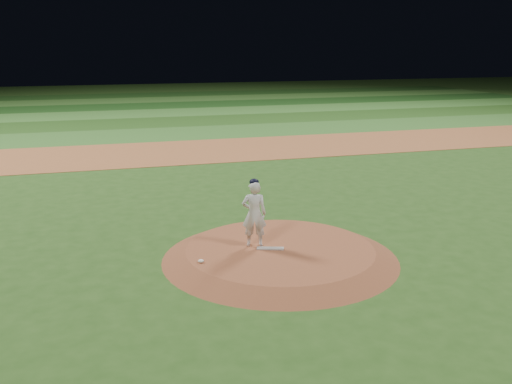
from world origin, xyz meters
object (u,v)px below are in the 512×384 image
pitching_rubber (270,248)px  pitcher_on_mound (254,213)px  rosin_bag (201,261)px  pitchers_mound (280,253)px

pitching_rubber → pitcher_on_mound: 0.90m
rosin_bag → pitching_rubber: bearing=12.4°
pitchers_mound → pitching_rubber: pitching_rubber is taller
pitching_rubber → rosin_bag: (-1.71, -0.38, 0.02)m
pitching_rubber → rosin_bag: size_ratio=4.88×
pitching_rubber → pitcher_on_mound: size_ratio=0.39×
pitchers_mound → pitching_rubber: size_ratio=8.75×
pitchers_mound → rosin_bag: size_ratio=42.70×
pitchers_mound → pitcher_on_mound: 1.12m
pitchers_mound → pitcher_on_mound: size_ratio=3.38×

